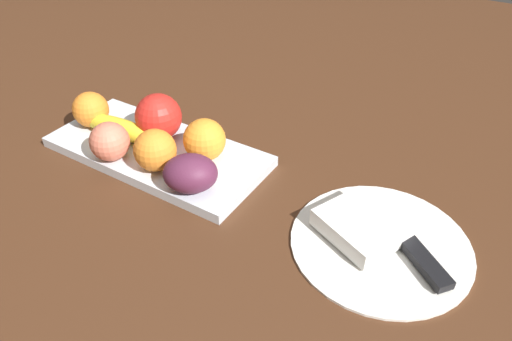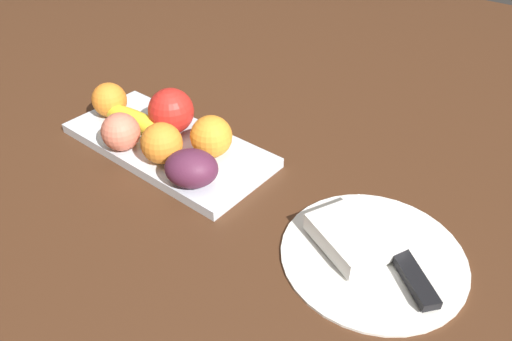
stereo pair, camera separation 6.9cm
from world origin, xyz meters
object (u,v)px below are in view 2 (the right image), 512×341
Objects in this scene: orange_center at (162,143)px; grape_bunch at (191,168)px; dinner_plate at (373,254)px; orange_near_banana at (109,100)px; apple at (172,111)px; orange_near_apple at (211,136)px; fruit_tray at (167,145)px; peach at (121,132)px; banana at (135,120)px; folded_napkin at (354,234)px; knife at (408,269)px.

orange_center reaches higher than grape_bunch.
orange_near_banana is at bearing 0.50° from dinner_plate.
orange_near_banana is 0.27m from grape_bunch.
apple is 1.16× the size of orange_near_apple.
orange_near_banana reaches higher than fruit_tray.
orange_center is at bearing 6.78° from dinner_plate.
peach is 0.16m from grape_bunch.
dinner_plate is (-0.47, -0.01, -0.03)m from banana.
fruit_tray is at bearing -178.13° from orange_near_banana.
banana is at bearing 1.09° from dinner_plate.
folded_napkin is (-0.25, -0.06, -0.02)m from grape_bunch.
peach is at bearing 8.48° from folded_napkin.
banana is 0.47m from dinner_plate.
orange_near_apple is 0.24m from orange_near_banana.
banana is at bearing 33.44° from apple.
fruit_tray is 5.97× the size of orange_near_banana.
banana is 2.10× the size of grape_bunch.
folded_napkin is at bearing 180.00° from fruit_tray.
grape_bunch is at bearing 11.18° from dinner_plate.
knife is (-0.59, -0.00, -0.04)m from orange_near_banana.
grape_bunch is (-0.12, 0.06, 0.04)m from fruit_tray.
peach is at bearing 32.28° from orange_near_apple.
grape_bunch is 0.77× the size of folded_napkin.
apple is at bearing -53.88° from orange_center.
peach is 0.78× the size of grape_bunch.
orange_center reaches higher than knife.
dinner_plate is (-0.36, -0.04, -0.05)m from orange_center.
orange_near_banana is 0.60× the size of folded_napkin.
orange_near_apple is at bearing -4.23° from folded_napkin.
fruit_tray is at bearing 38.38° from knife.
knife is (-0.49, -0.06, -0.04)m from peach.
orange_center reaches higher than orange_near_banana.
apple is 0.10m from orange_near_apple.
dinner_plate is at bearing -173.22° from orange_center.
orange_center is 0.41m from knife.
dinner_plate is 0.03m from folded_napkin.
apple is 0.07m from banana.
grape_bunch is at bearing -18.16° from banana.
banana is 0.44m from folded_napkin.
peach is (0.13, 0.08, -0.00)m from orange_near_apple.
fruit_tray is at bearing -123.19° from peach.
orange_near_apple reaches higher than fruit_tray.
orange_near_apple is at bearing 34.98° from knife.
dinner_plate is at bearing 175.82° from apple.
orange_near_apple is at bearing -127.60° from orange_center.
orange_near_apple is at bearing 5.87° from banana.
fruit_tray reaches higher than dinner_plate.
orange_center reaches higher than banana.
folded_napkin is at bearing 0.00° from dinner_plate.
banana is at bearing 1.16° from folded_napkin.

